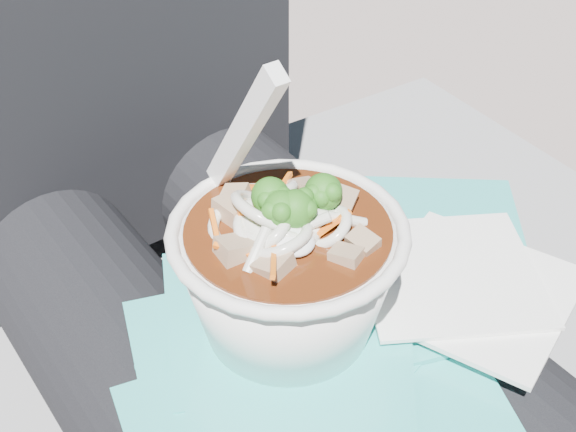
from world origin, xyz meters
TOP-DOWN VIEW (x-y plane):
  - lap at (0.00, 0.00)m, footprint 0.32×0.48m
  - person_body at (0.00, 0.09)m, footprint 0.34×0.94m
  - plastic_bag at (0.02, -0.03)m, footprint 0.40×0.29m
  - napkins at (0.11, -0.07)m, footprint 0.17×0.19m
  - udon_bowl at (-0.01, -0.03)m, footprint 0.18×0.18m

SIDE VIEW (x-z plane):
  - lap at x=0.00m, z-range 0.46..0.60m
  - person_body at x=0.00m, z-range 0.06..1.06m
  - plastic_bag at x=0.02m, z-range 0.60..0.62m
  - napkins at x=0.11m, z-range 0.62..0.62m
  - udon_bowl at x=-0.01m, z-range 0.57..0.77m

